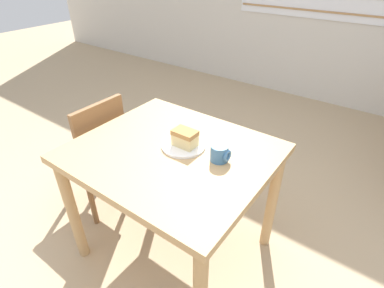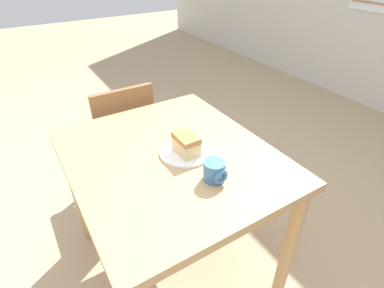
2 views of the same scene
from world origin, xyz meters
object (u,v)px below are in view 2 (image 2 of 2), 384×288
at_px(chair_near_window, 123,138).
at_px(plate, 185,152).
at_px(cake_slice, 186,144).
at_px(coffee_mug, 215,171).
at_px(dining_table_near, 171,173).

bearing_deg(chair_near_window, plate, 94.80).
relative_size(plate, cake_slice, 1.87).
relative_size(chair_near_window, coffee_mug, 9.09).
height_order(dining_table_near, chair_near_window, chair_near_window).
bearing_deg(cake_slice, coffee_mug, 1.77).
bearing_deg(dining_table_near, cake_slice, 56.72).
height_order(dining_table_near, coffee_mug, coffee_mug).
height_order(chair_near_window, coffee_mug, chair_near_window).
relative_size(chair_near_window, cake_slice, 7.07).
xyz_separation_m(chair_near_window, cake_slice, (0.71, 0.06, 0.34)).
bearing_deg(plate, coffee_mug, 1.80).
relative_size(chair_near_window, plate, 3.77).
bearing_deg(plate, dining_table_near, -116.35).
bearing_deg(coffee_mug, dining_table_near, -164.86).
height_order(plate, coffee_mug, coffee_mug).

